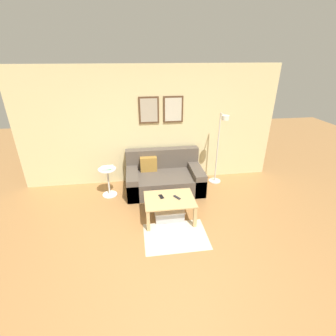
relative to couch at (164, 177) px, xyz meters
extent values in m
plane|color=#A87542|center=(-0.23, -2.42, -0.27)|extent=(16.00, 16.00, 0.00)
cube|color=beige|center=(-0.23, 0.49, 1.01)|extent=(5.60, 0.06, 2.55)
cube|color=#513823|center=(-0.25, 0.45, 1.38)|extent=(0.42, 0.02, 0.56)
cube|color=#ADA38E|center=(-0.25, 0.44, 1.38)|extent=(0.35, 0.01, 0.49)
cube|color=#513823|center=(0.26, 0.45, 1.38)|extent=(0.42, 0.02, 0.56)
cube|color=beige|center=(0.26, 0.44, 1.38)|extent=(0.35, 0.01, 0.49)
cube|color=beige|center=(-0.01, -1.59, -0.27)|extent=(1.03, 0.76, 0.01)
cube|color=brown|center=(0.01, -0.06, -0.08)|extent=(1.62, 0.96, 0.38)
cube|color=brown|center=(0.01, 0.32, 0.33)|extent=(1.62, 0.20, 0.44)
cube|color=brown|center=(-0.68, -0.06, -0.02)|extent=(0.24, 0.96, 0.50)
cube|color=brown|center=(0.69, -0.06, -0.02)|extent=(0.24, 0.96, 0.50)
cube|color=#A87A33|center=(-0.32, 0.15, 0.27)|extent=(0.36, 0.14, 0.32)
cube|color=tan|center=(-0.04, -1.10, 0.14)|extent=(0.88, 0.65, 0.02)
cube|color=tan|center=(-0.44, -1.38, -0.07)|extent=(0.06, 0.06, 0.40)
cube|color=tan|center=(0.36, -1.38, -0.07)|extent=(0.06, 0.06, 0.40)
cube|color=tan|center=(-0.44, -0.81, -0.07)|extent=(0.06, 0.06, 0.40)
cube|color=tan|center=(0.36, -0.81, -0.07)|extent=(0.06, 0.06, 0.40)
cube|color=#B2B2B7|center=(-0.05, -1.08, -0.18)|extent=(0.51, 0.35, 0.19)
cube|color=silver|center=(-0.05, -1.08, -0.07)|extent=(0.53, 0.38, 0.02)
cylinder|color=silver|center=(1.22, 0.16, -0.26)|extent=(0.27, 0.27, 0.02)
cylinder|color=silver|center=(1.22, 0.16, 0.54)|extent=(0.03, 0.03, 1.59)
cylinder|color=silver|center=(1.22, 0.02, 1.34)|extent=(0.02, 0.28, 0.02)
cylinder|color=white|center=(1.22, -0.12, 1.31)|extent=(0.15, 0.15, 0.09)
cylinder|color=white|center=(-1.18, -0.11, -0.26)|extent=(0.31, 0.31, 0.01)
cylinder|color=white|center=(-1.18, -0.11, 0.04)|extent=(0.04, 0.04, 0.58)
cylinder|color=white|center=(-1.18, -0.11, 0.34)|extent=(0.36, 0.36, 0.02)
cube|color=#387F4C|center=(-1.16, -0.10, 0.35)|extent=(0.18, 0.20, 0.01)
cube|color=silver|center=(-1.16, -0.10, 0.37)|extent=(0.25, 0.20, 0.02)
cube|color=#232328|center=(0.09, -1.09, 0.16)|extent=(0.12, 0.15, 0.02)
cube|color=black|center=(-0.18, -1.01, 0.15)|extent=(0.10, 0.15, 0.01)
camera|label=1|loc=(-0.58, -4.68, 2.46)|focal=26.00mm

